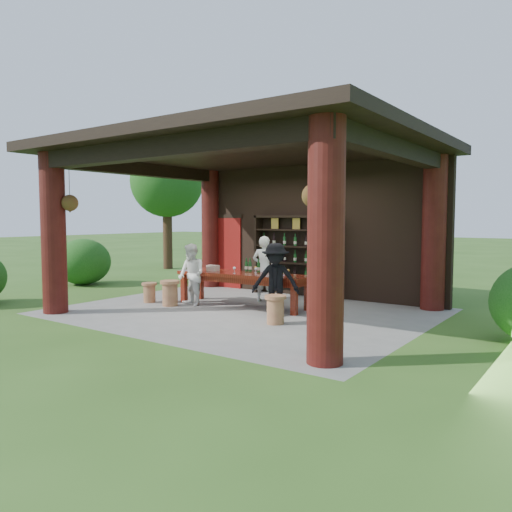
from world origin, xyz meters
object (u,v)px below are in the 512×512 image
Objects in this scene: stool_near_left at (170,292)px; guest_woman at (191,275)px; guest_man at (275,280)px; stool_far_left at (149,292)px; host at (264,269)px; napkin_basket at (213,268)px; wine_shelf at (295,255)px; stool_near_right at (275,309)px; tasting_table at (243,278)px.

guest_woman is at bearing 41.00° from stool_near_left.
stool_near_left is 0.39× the size of guest_man.
guest_man is (3.31, 0.32, 0.49)m from stool_far_left.
host is 1.22m from napkin_basket.
wine_shelf reaches higher than guest_man.
guest_woman is 5.38× the size of napkin_basket.
host is at bearing 129.40° from stool_near_right.
tasting_table reaches higher than stool_near_left.
guest_woman reaches higher than napkin_basket.
tasting_table reaches higher than stool_near_right.
stool_far_left is (-2.09, -0.86, -0.39)m from tasting_table.
guest_man is (1.22, -0.54, 0.11)m from tasting_table.
host is at bearing 48.67° from napkin_basket.
tasting_table is at bearing -94.57° from wine_shelf.
stool_far_left is 3.37m from guest_man.
guest_man is 2.04m from napkin_basket.
stool_near_left is (-1.37, -0.91, -0.33)m from tasting_table.
stool_near_right is 2.66m from napkin_basket.
napkin_basket is (-0.80, -0.91, 0.04)m from host.
stool_near_right is 0.36× the size of guest_man.
guest_woman is 0.95× the size of guest_man.
host reaches higher than guest_man.
guest_man is at bearing -23.84° from tasting_table.
stool_near_left is 3.00m from stool_near_right.
wine_shelf is 5.01× the size of stool_far_left.
wine_shelf is at bearing 51.66° from stool_far_left.
tasting_table is at bearing 22.42° from stool_far_left.
wine_shelf reaches higher than stool_far_left.
stool_far_left is at bearing 175.64° from stool_near_right.
host is (2.12, 1.66, 0.53)m from stool_far_left.
wine_shelf reaches higher than host.
wine_shelf is 1.66× the size of guest_woman.
stool_far_left is at bearing 176.35° from stool_near_left.
host is 1.05× the size of guest_man.
host reaches higher than stool_near_right.
stool_far_left is at bearing -157.58° from tasting_table.
napkin_basket is at bearing 53.19° from stool_near_left.
guest_woman is at bearing 37.01° from host.
stool_far_left is at bearing -150.51° from napkin_basket.
stool_far_left is 0.30× the size of host.
tasting_table is at bearing 144.74° from stool_near_right.
wine_shelf reaches higher than guest_woman.
stool_near_right is at bearing -35.26° from tasting_table.
stool_near_left is (-1.53, -2.89, -0.72)m from wine_shelf.
stool_far_left is 1.78× the size of napkin_basket.
stool_near_right is 1.16× the size of stool_far_left.
stool_near_right is 2.72m from guest_woman.
guest_woman reaches higher than stool_far_left.
guest_man reaches higher than guest_woman.
host reaches higher than napkin_basket.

